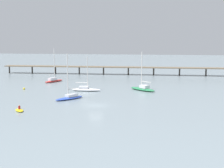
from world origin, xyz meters
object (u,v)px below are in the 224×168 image
object	(u,v)px
sailboat_red	(54,80)
dinghy_yellow	(19,110)
sailboat_white	(86,89)
pier	(186,64)
sailboat_blue	(70,97)
mooring_buoy_outer	(24,89)
sailboat_green	(143,88)

from	to	relation	value
sailboat_red	dinghy_yellow	world-z (taller)	sailboat_red
sailboat_white	sailboat_red	bearing A→B (deg)	132.75
dinghy_yellow	sailboat_red	bearing A→B (deg)	100.81
pier	sailboat_white	distance (m)	45.16
sailboat_white	sailboat_blue	world-z (taller)	sailboat_blue
pier	mooring_buoy_outer	xyz separation A→B (m)	(-40.94, -37.63, -3.65)
sailboat_green	sailboat_blue	xyz separation A→B (m)	(-14.03, -14.03, -0.01)
sailboat_red	sailboat_green	size ratio (longest dim) A/B	1.05
mooring_buoy_outer	sailboat_blue	bearing A→B (deg)	-35.48
dinghy_yellow	mooring_buoy_outer	xyz separation A→B (m)	(-9.48, 22.66, 0.04)
sailboat_blue	mooring_buoy_outer	distance (m)	18.14
sailboat_red	dinghy_yellow	size ratio (longest dim) A/B	3.46
sailboat_red	mooring_buoy_outer	bearing A→B (deg)	-99.10
sailboat_white	mooring_buoy_outer	world-z (taller)	sailboat_white
dinghy_yellow	sailboat_white	bearing A→B (deg)	75.60
sailboat_red	sailboat_green	distance (m)	28.71
dinghy_yellow	sailboat_green	bearing A→B (deg)	53.55
sailboat_red	sailboat_green	bearing A→B (deg)	-22.89
pier	mooring_buoy_outer	distance (m)	55.73
sailboat_red	sailboat_blue	xyz separation A→B (m)	(12.42, -25.19, -0.09)
sailboat_green	mooring_buoy_outer	xyz separation A→B (m)	(-28.80, -3.50, -0.33)
pier	dinghy_yellow	world-z (taller)	pier
sailboat_blue	sailboat_white	bearing A→B (deg)	86.60
pier	sailboat_blue	size ratio (longest dim) A/B	9.45
sailboat_blue	mooring_buoy_outer	size ratio (longest dim) A/B	18.50
pier	sailboat_blue	world-z (taller)	sailboat_blue
sailboat_white	dinghy_yellow	distance (m)	23.93
sailboat_blue	sailboat_red	bearing A→B (deg)	116.24
pier	sailboat_green	distance (m)	36.38
sailboat_green	mooring_buoy_outer	world-z (taller)	sailboat_green
pier	sailboat_red	xyz separation A→B (m)	(-38.59, -22.96, -3.23)
pier	sailboat_blue	bearing A→B (deg)	-118.52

